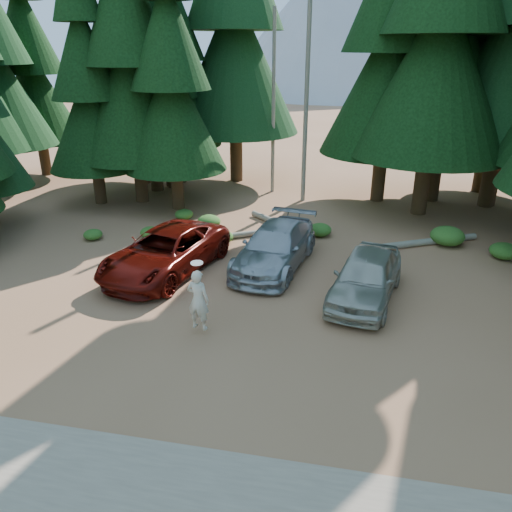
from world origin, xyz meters
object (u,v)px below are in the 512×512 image
(log_mid, at_px, (275,222))
(log_right, at_px, (430,242))
(log_left, at_px, (235,235))
(silver_minivan_center, at_px, (275,247))
(silver_minivan_right, at_px, (366,277))
(red_pickup, at_px, (165,252))
(frisbee_player, at_px, (198,300))

(log_mid, relative_size, log_right, 0.76)
(log_left, height_order, log_right, log_right)
(silver_minivan_center, xyz_separation_m, log_right, (6.30, 3.65, -0.67))
(silver_minivan_center, distance_m, silver_minivan_right, 4.06)
(silver_minivan_center, xyz_separation_m, silver_minivan_right, (3.48, -2.09, 0.02))
(red_pickup, xyz_separation_m, frisbee_player, (2.59, -4.00, 0.30))
(silver_minivan_center, xyz_separation_m, log_left, (-2.31, 2.71, -0.68))
(red_pickup, xyz_separation_m, log_left, (1.71, 4.08, -0.71))
(silver_minivan_right, height_order, log_mid, silver_minivan_right)
(log_left, relative_size, log_right, 0.81)
(silver_minivan_right, relative_size, log_left, 1.32)
(silver_minivan_center, bearing_deg, silver_minivan_right, -22.19)
(log_left, height_order, log_mid, log_mid)
(silver_minivan_right, bearing_deg, red_pickup, -174.33)
(frisbee_player, bearing_deg, silver_minivan_right, -136.16)
(silver_minivan_center, xyz_separation_m, log_mid, (-0.79, 4.88, -0.67))
(frisbee_player, distance_m, log_left, 8.19)
(red_pickup, relative_size, log_mid, 1.73)
(silver_minivan_right, bearing_deg, silver_minivan_center, 160.23)
(red_pickup, xyz_separation_m, silver_minivan_right, (7.50, -0.73, -0.00))
(silver_minivan_center, height_order, log_left, silver_minivan_center)
(silver_minivan_center, bearing_deg, log_mid, 108.00)
(red_pickup, height_order, log_mid, red_pickup)
(silver_minivan_right, xyz_separation_m, frisbee_player, (-4.91, -3.28, 0.30))
(silver_minivan_right, bearing_deg, log_right, 75.06)
(log_mid, bearing_deg, frisbee_player, -52.51)
(silver_minivan_center, relative_size, log_right, 1.21)
(log_right, bearing_deg, frisbee_player, -158.32)
(silver_minivan_center, distance_m, log_mid, 4.99)
(frisbee_player, height_order, log_left, frisbee_player)
(silver_minivan_right, xyz_separation_m, log_right, (2.82, 5.74, -0.69))
(log_left, bearing_deg, frisbee_player, -114.17)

